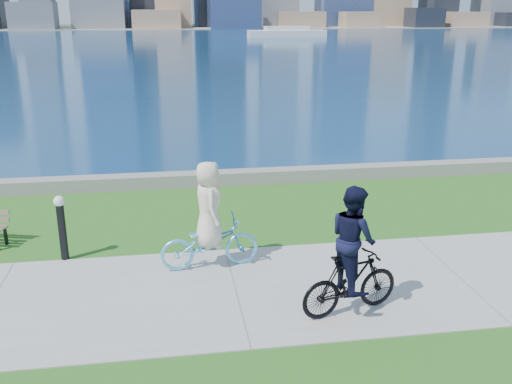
% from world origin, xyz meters
% --- Properties ---
extents(ground, '(320.00, 320.00, 0.00)m').
position_xyz_m(ground, '(0.00, 0.00, 0.00)').
color(ground, '#235817').
rests_on(ground, ground).
extents(concrete_path, '(80.00, 3.50, 0.02)m').
position_xyz_m(concrete_path, '(0.00, 0.00, 0.01)').
color(concrete_path, '#9B9B96').
rests_on(concrete_path, ground).
extents(seawall, '(90.00, 0.50, 0.35)m').
position_xyz_m(seawall, '(0.00, 6.20, 0.17)').
color(seawall, slate).
rests_on(seawall, ground).
extents(bay_water, '(320.00, 131.00, 0.01)m').
position_xyz_m(bay_water, '(0.00, 72.00, 0.00)').
color(bay_water, navy).
rests_on(bay_water, ground).
extents(far_shore, '(320.00, 30.00, 0.12)m').
position_xyz_m(far_shore, '(0.00, 130.00, 0.06)').
color(far_shore, gray).
rests_on(far_shore, ground).
extents(ferry_far, '(12.21, 3.49, 1.66)m').
position_xyz_m(ferry_far, '(18.21, 83.05, 0.69)').
color(ferry_far, silver).
rests_on(ferry_far, ground).
extents(bollard_lamp, '(0.21, 0.21, 1.29)m').
position_xyz_m(bollard_lamp, '(-3.07, 1.79, 0.74)').
color(bollard_lamp, black).
rests_on(bollard_lamp, ground).
extents(cyclist_woman, '(0.82, 1.87, 2.01)m').
position_xyz_m(cyclist_woman, '(-0.36, 1.02, 0.77)').
color(cyclist_woman, '#63C4F1').
rests_on(cyclist_woman, ground).
extents(cyclist_man, '(0.90, 1.75, 2.08)m').
position_xyz_m(cyclist_man, '(1.68, -0.97, 0.90)').
color(cyclist_man, black).
rests_on(cyclist_man, ground).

